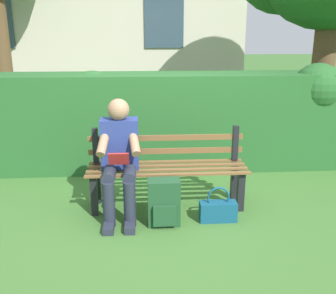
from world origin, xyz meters
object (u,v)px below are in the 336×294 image
object	(u,v)px
backpack	(164,203)
handbag	(218,210)
park_bench	(167,168)
person_seated	(119,155)

from	to	relation	value
backpack	handbag	world-z (taller)	backpack
park_bench	person_seated	xyz separation A→B (m)	(0.49, 0.16, 0.21)
backpack	handbag	xyz separation A→B (m)	(-0.54, -0.03, -0.11)
backpack	handbag	distance (m)	0.55
park_bench	handbag	world-z (taller)	park_bench
person_seated	handbag	bearing A→B (deg)	165.22
person_seated	backpack	world-z (taller)	person_seated
park_bench	backpack	bearing A→B (deg)	82.43
person_seated	backpack	distance (m)	0.66
park_bench	backpack	xyz separation A→B (m)	(0.06, 0.44, -0.19)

